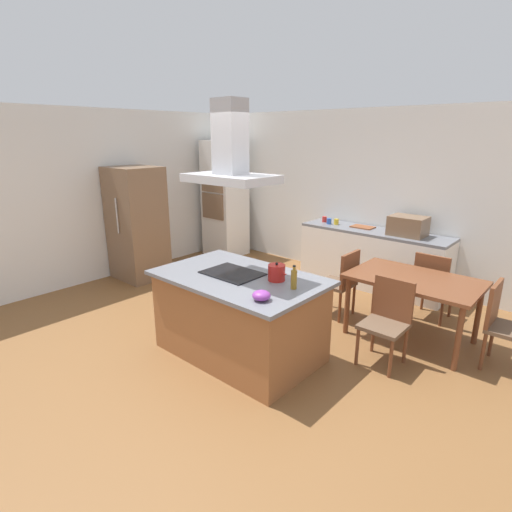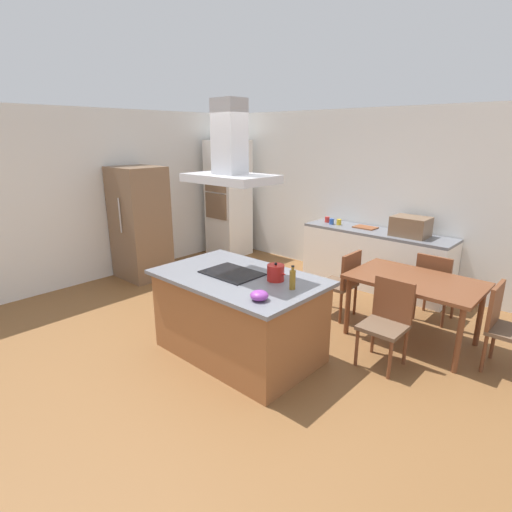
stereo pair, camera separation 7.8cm
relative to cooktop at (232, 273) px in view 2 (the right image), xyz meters
The scene contains 22 objects.
ground 1.75m from the cooktop, 86.39° to the left, with size 16.00×16.00×0.00m, color brown.
wall_back 3.28m from the cooktop, 88.33° to the left, with size 7.20×0.10×2.70m, color white.
wall_left 3.53m from the cooktop, 163.40° to the left, with size 0.10×8.80×2.70m, color white.
kitchen_island 0.46m from the cooktop, ahead, with size 1.76×1.11×0.90m.
cooktop is the anchor object (origin of this frame).
tea_kettle 0.50m from the cooktop, 17.59° to the left, with size 0.22×0.17×0.19m.
olive_oil_bottle 0.75m from the cooktop, ahead, with size 0.06×0.06×0.23m.
mixing_bowl 0.77m from the cooktop, 26.04° to the right, with size 0.16×0.16×0.09m, color purple.
back_counter 2.92m from the cooktop, 85.75° to the left, with size 2.27×0.62×0.90m.
countertop_microwave 2.97m from the cooktop, 76.09° to the left, with size 0.50×0.38×0.28m, color brown.
coffee_mug_red 2.98m from the cooktop, 103.52° to the left, with size 0.08×0.08×0.09m, color red.
coffee_mug_blue 2.87m from the cooktop, 101.17° to the left, with size 0.08×0.08×0.09m, color #2D56B2.
coffee_mug_yellow 2.89m from the cooktop, 98.85° to the left, with size 0.08×0.08×0.09m, color gold.
cutting_board 2.93m from the cooktop, 90.26° to the left, with size 0.34×0.24×0.02m, color brown.
wall_oven_stack 3.86m from the cooktop, 136.67° to the left, with size 0.70×0.66×2.20m.
refrigerator 2.97m from the cooktop, 166.02° to the left, with size 0.80×0.73×1.82m.
dining_table 2.08m from the cooktop, 49.42° to the left, with size 1.40×0.90×0.75m.
chair_facing_back_wall 2.64m from the cooktop, 58.99° to the left, with size 0.42×0.42×0.89m.
chair_facing_island 1.67m from the cooktop, 33.90° to the left, with size 0.42×0.42×0.89m.
chair_at_left_end 1.67m from the cooktop, 74.76° to the left, with size 0.42×0.42×0.89m.
chair_at_right_end 2.78m from the cooktop, 34.77° to the left, with size 0.42×0.42×0.89m.
range_hood 1.20m from the cooktop, ahead, with size 0.90×0.55×0.78m.
Camera 2 is at (2.81, -2.81, 2.30)m, focal length 28.47 mm.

